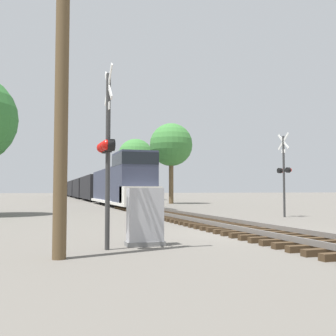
% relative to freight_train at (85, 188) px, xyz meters
% --- Properties ---
extents(ground_plane, '(400.00, 400.00, 0.00)m').
position_rel_freight_train_xyz_m(ground_plane, '(0.00, -54.77, -1.86)').
color(ground_plane, '#666059').
extents(rail_track_bed, '(2.60, 160.00, 0.31)m').
position_rel_freight_train_xyz_m(rail_track_bed, '(0.00, -54.77, -1.72)').
color(rail_track_bed, '#42301E').
rests_on(rail_track_bed, ground).
extents(freight_train, '(2.86, 82.34, 4.48)m').
position_rel_freight_train_xyz_m(freight_train, '(0.00, 0.00, 0.00)').
color(freight_train, '#33384C').
rests_on(freight_train, ground).
extents(crossing_signal_near, '(0.35, 1.00, 4.64)m').
position_rel_freight_train_xyz_m(crossing_signal_near, '(-5.35, -56.89, 0.69)').
color(crossing_signal_near, '#333333').
rests_on(crossing_signal_near, ground).
extents(crossing_signal_far, '(0.39, 1.01, 4.69)m').
position_rel_freight_train_xyz_m(crossing_signal_far, '(5.97, -47.93, 0.69)').
color(crossing_signal_far, '#333333').
rests_on(crossing_signal_far, ground).
extents(relay_cabinet, '(1.03, 0.50, 1.55)m').
position_rel_freight_train_xyz_m(relay_cabinet, '(-4.24, -56.48, -1.10)').
color(relay_cabinet, slate).
rests_on(relay_cabinet, ground).
extents(utility_pole, '(1.80, 0.30, 8.74)m').
position_rel_freight_train_xyz_m(utility_pole, '(-6.52, -57.91, 2.63)').
color(utility_pole, brown).
rests_on(utility_pole, ground).
extents(tree_mid_background, '(4.78, 4.78, 8.97)m').
position_rel_freight_train_xyz_m(tree_mid_background, '(6.77, -25.32, 4.67)').
color(tree_mid_background, brown).
rests_on(tree_mid_background, ground).
extents(tree_deep_background, '(5.50, 5.50, 9.38)m').
position_rel_freight_train_xyz_m(tree_deep_background, '(6.71, -8.03, 4.74)').
color(tree_deep_background, '#473521').
rests_on(tree_deep_background, ground).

